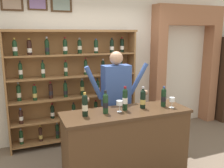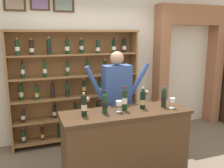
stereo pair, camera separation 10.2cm
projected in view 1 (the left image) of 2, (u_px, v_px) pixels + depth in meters
name	position (u px, v px, depth m)	size (l,w,h in m)	color
back_wall	(86.00, 59.00, 4.62)	(12.00, 0.19, 3.03)	silver
wine_shelf	(74.00, 84.00, 4.36)	(2.32, 0.33, 2.05)	olive
archway_doorway	(183.00, 58.00, 5.27)	(1.59, 0.45, 2.55)	#9E6647
tasting_counter	(126.00, 145.00, 3.32)	(1.73, 0.58, 0.98)	#4C331E
shopkeeper	(116.00, 94.00, 3.75)	(1.07, 0.22, 1.73)	#2D3347
tasting_bottle_bianco	(85.00, 105.00, 3.00)	(0.07, 0.07, 0.30)	black
tasting_bottle_prosecco	(106.00, 103.00, 3.11)	(0.07, 0.07, 0.30)	#19381E
tasting_bottle_brunello	(125.00, 99.00, 3.23)	(0.07, 0.07, 0.33)	black
tasting_bottle_grappa	(143.00, 99.00, 3.33)	(0.08, 0.08, 0.30)	black
tasting_bottle_vin_santo	(164.00, 97.00, 3.40)	(0.07, 0.07, 0.29)	black
wine_glass_left	(119.00, 104.00, 3.16)	(0.08, 0.08, 0.15)	silver
wine_glass_right	(172.00, 100.00, 3.35)	(0.07, 0.07, 0.15)	silver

